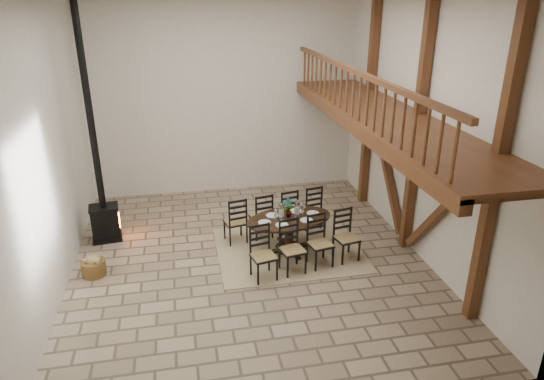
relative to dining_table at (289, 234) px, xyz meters
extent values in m
plane|color=#9E8769|center=(-0.89, -0.30, -0.38)|extent=(8.00, 8.00, 0.00)
cube|color=silver|center=(-0.89, 3.70, 2.12)|extent=(7.00, 0.02, 5.00)
cube|color=silver|center=(-0.89, -4.30, 2.12)|extent=(7.00, 0.02, 5.00)
cube|color=silver|center=(-4.39, -0.30, 2.12)|extent=(0.02, 8.00, 5.00)
cube|color=silver|center=(2.61, -0.30, 2.12)|extent=(0.02, 8.00, 5.00)
cube|color=brown|center=(2.49, -2.80, 2.12)|extent=(0.18, 0.18, 5.00)
cube|color=brown|center=(2.49, -0.30, 2.12)|extent=(0.18, 0.18, 5.00)
cube|color=brown|center=(2.49, 2.20, 2.12)|extent=(0.18, 0.18, 5.00)
cube|color=brown|center=(2.49, -1.55, 1.02)|extent=(0.14, 2.16, 2.54)
cube|color=brown|center=(2.49, 0.95, 1.02)|extent=(0.14, 2.16, 2.54)
cube|color=brown|center=(2.49, -0.30, 2.42)|extent=(0.20, 7.80, 0.20)
cube|color=brown|center=(1.81, -0.30, 2.47)|extent=(1.60, 7.80, 0.12)
cube|color=brown|center=(1.11, -0.30, 2.37)|extent=(0.18, 7.80, 0.22)
cube|color=brown|center=(1.11, -0.30, 3.37)|extent=(0.09, 7.60, 0.09)
cube|color=brown|center=(1.11, -0.30, 2.95)|extent=(0.06, 7.60, 0.86)
cube|color=tan|center=(0.00, 0.00, -0.37)|extent=(3.00, 2.50, 0.02)
ellipsoid|color=black|center=(0.00, 0.00, 0.35)|extent=(2.02, 1.46, 0.04)
cylinder|color=black|center=(0.00, 0.00, -0.02)|extent=(0.18, 0.18, 0.68)
cylinder|color=black|center=(0.00, 0.00, -0.33)|extent=(0.56, 0.56, 0.06)
cube|color=tan|center=(-0.72, -0.98, 0.10)|extent=(0.52, 0.51, 0.04)
cube|color=black|center=(-0.72, -0.98, -0.15)|extent=(0.50, 0.50, 0.46)
cube|color=black|center=(-0.76, -0.79, 0.38)|extent=(0.38, 0.12, 0.60)
cube|color=tan|center=(-0.13, -0.85, 0.10)|extent=(0.52, 0.51, 0.04)
cube|color=black|center=(-0.13, -0.85, -0.15)|extent=(0.50, 0.50, 0.46)
cube|color=black|center=(-0.17, -0.66, 0.38)|extent=(0.38, 0.12, 0.60)
cube|color=tan|center=(0.46, -0.73, 0.10)|extent=(0.52, 0.51, 0.04)
cube|color=black|center=(0.46, -0.73, -0.15)|extent=(0.50, 0.50, 0.46)
cube|color=black|center=(0.42, -0.54, 0.38)|extent=(0.38, 0.12, 0.60)
cube|color=tan|center=(1.05, -0.60, 0.10)|extent=(0.52, 0.51, 0.04)
cube|color=black|center=(1.05, -0.60, -0.15)|extent=(0.50, 0.50, 0.46)
cube|color=black|center=(1.01, -0.41, 0.38)|extent=(0.38, 0.12, 0.60)
cube|color=tan|center=(-1.05, 0.60, 0.10)|extent=(0.52, 0.51, 0.04)
cube|color=black|center=(-1.05, 0.60, -0.15)|extent=(0.50, 0.50, 0.46)
cube|color=black|center=(-1.01, 0.41, 0.38)|extent=(0.38, 0.12, 0.60)
cube|color=tan|center=(-0.46, 0.72, 0.10)|extent=(0.52, 0.51, 0.04)
cube|color=black|center=(-0.46, 0.72, -0.15)|extent=(0.50, 0.50, 0.46)
cube|color=black|center=(-0.42, 0.54, 0.38)|extent=(0.38, 0.12, 0.60)
cube|color=tan|center=(0.13, 0.85, 0.10)|extent=(0.52, 0.51, 0.04)
cube|color=black|center=(0.13, 0.85, -0.15)|extent=(0.50, 0.50, 0.46)
cube|color=black|center=(0.17, 0.66, 0.38)|extent=(0.38, 0.12, 0.60)
cube|color=tan|center=(0.72, 0.98, 0.10)|extent=(0.52, 0.51, 0.04)
cube|color=black|center=(0.72, 0.98, -0.15)|extent=(0.50, 0.50, 0.46)
cube|color=black|center=(0.76, 0.79, 0.38)|extent=(0.38, 0.12, 0.60)
cube|color=white|center=(0.00, 0.00, 0.38)|extent=(1.53, 0.98, 0.01)
cube|color=white|center=(0.00, 0.00, 0.46)|extent=(0.95, 0.48, 0.18)
cylinder|color=white|center=(-0.18, -0.04, 0.54)|extent=(0.12, 0.12, 0.34)
cylinder|color=white|center=(0.18, 0.04, 0.54)|extent=(0.12, 0.12, 0.34)
cylinder|color=white|center=(-0.18, -0.04, 0.45)|extent=(0.06, 0.06, 0.16)
cylinder|color=white|center=(0.18, 0.04, 0.45)|extent=(0.06, 0.06, 0.16)
imported|color=#4C723F|center=(-0.01, 0.05, 0.59)|extent=(0.25, 0.19, 0.42)
cube|color=black|center=(-3.83, 1.26, -0.33)|extent=(0.67, 0.55, 0.10)
cube|color=black|center=(-3.83, 1.26, 0.05)|extent=(0.62, 0.49, 0.67)
cube|color=#FF590C|center=(-3.54, 1.30, 0.05)|extent=(0.05, 0.27, 0.27)
cube|color=black|center=(-3.83, 1.26, 0.40)|extent=(0.66, 0.54, 0.04)
cylinder|color=black|center=(-3.83, 1.26, 2.52)|extent=(0.14, 0.14, 4.20)
cylinder|color=brown|center=(-3.92, -0.20, -0.23)|extent=(0.46, 0.46, 0.30)
cube|color=tan|center=(-3.92, -0.20, -0.04)|extent=(0.25, 0.25, 0.09)
cube|color=tan|center=(-3.92, -0.10, -0.26)|extent=(0.42, 0.36, 0.24)
camera|label=1|loc=(-2.12, -8.79, 4.72)|focal=32.00mm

